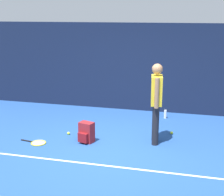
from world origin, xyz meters
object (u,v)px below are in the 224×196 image
tennis_player (156,99)px  tennis_ball_near_player (172,133)px  water_bottle (165,114)px  backpack (86,133)px  tennis_racket (37,143)px  tennis_ball_mid_court (69,133)px

tennis_player → tennis_ball_near_player: size_ratio=25.76×
tennis_player → water_bottle: (0.06, 1.72, -0.85)m
tennis_ball_near_player → backpack: bearing=-152.0°
backpack → tennis_racket: bearing=-145.8°
water_bottle → tennis_racket: bearing=-136.1°
tennis_ball_mid_court → backpack: bearing=-30.3°
tennis_racket → tennis_ball_mid_court: size_ratio=9.58×
tennis_ball_near_player → water_bottle: 1.17m
tennis_player → backpack: size_ratio=3.86×
tennis_ball_near_player → tennis_racket: bearing=-155.4°
tennis_player → tennis_racket: tennis_player is taller
tennis_racket → tennis_player: bearing=24.6°
backpack → tennis_ball_mid_court: bearing=165.6°
water_bottle → tennis_ball_mid_court: bearing=-139.1°
tennis_player → water_bottle: size_ratio=7.59×
tennis_player → tennis_ball_mid_court: 2.17m
tennis_ball_mid_court → tennis_racket: bearing=-125.7°
tennis_player → backpack: (-1.43, -0.34, -0.76)m
tennis_racket → tennis_ball_near_player: tennis_ball_near_player is taller
tennis_racket → tennis_ball_mid_court: tennis_ball_mid_court is taller
tennis_player → tennis_ball_mid_court: (-1.96, -0.03, -0.93)m
backpack → water_bottle: backpack is taller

